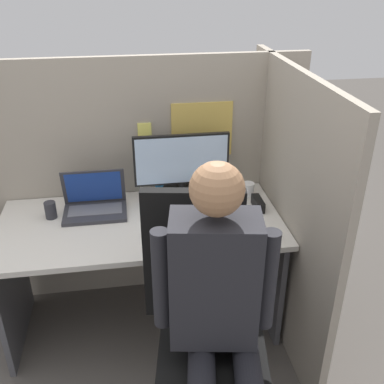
{
  "coord_description": "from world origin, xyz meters",
  "views": [
    {
      "loc": [
        -0.04,
        -1.72,
        1.97
      ],
      "look_at": [
        0.25,
        0.18,
        0.96
      ],
      "focal_mm": 42.0,
      "sensor_mm": 36.0,
      "label": 1
    }
  ],
  "objects_px": {
    "stapler": "(258,204)",
    "coffee_mug": "(248,189)",
    "paper_box": "(182,195)",
    "office_chair": "(203,319)",
    "monitor": "(182,163)",
    "carrot_toy": "(208,233)",
    "laptop": "(95,205)",
    "person": "(219,306)",
    "pen_cup": "(51,210)"
  },
  "relations": [
    {
      "from": "stapler",
      "to": "coffee_mug",
      "type": "distance_m",
      "value": 0.16
    },
    {
      "from": "paper_box",
      "to": "office_chair",
      "type": "distance_m",
      "value": 0.84
    },
    {
      "from": "monitor",
      "to": "carrot_toy",
      "type": "xyz_separation_m",
      "value": [
        0.08,
        -0.4,
        -0.21
      ]
    },
    {
      "from": "laptop",
      "to": "office_chair",
      "type": "relative_size",
      "value": 0.3
    },
    {
      "from": "coffee_mug",
      "to": "person",
      "type": "bearing_deg",
      "value": -111.03
    },
    {
      "from": "stapler",
      "to": "office_chair",
      "type": "bearing_deg",
      "value": -122.68
    },
    {
      "from": "person",
      "to": "pen_cup",
      "type": "distance_m",
      "value": 1.17
    },
    {
      "from": "paper_box",
      "to": "stapler",
      "type": "distance_m",
      "value": 0.44
    },
    {
      "from": "carrot_toy",
      "to": "pen_cup",
      "type": "relative_size",
      "value": 1.58
    },
    {
      "from": "carrot_toy",
      "to": "pen_cup",
      "type": "distance_m",
      "value": 0.86
    },
    {
      "from": "stapler",
      "to": "coffee_mug",
      "type": "height_order",
      "value": "coffee_mug"
    },
    {
      "from": "carrot_toy",
      "to": "pen_cup",
      "type": "bearing_deg",
      "value": 158.54
    },
    {
      "from": "office_chair",
      "to": "pen_cup",
      "type": "relative_size",
      "value": 12.08
    },
    {
      "from": "person",
      "to": "monitor",
      "type": "bearing_deg",
      "value": 90.64
    },
    {
      "from": "carrot_toy",
      "to": "person",
      "type": "relative_size",
      "value": 0.11
    },
    {
      "from": "paper_box",
      "to": "person",
      "type": "distance_m",
      "value": 0.99
    },
    {
      "from": "office_chair",
      "to": "pen_cup",
      "type": "xyz_separation_m",
      "value": [
        -0.71,
        0.74,
        0.19
      ]
    },
    {
      "from": "carrot_toy",
      "to": "pen_cup",
      "type": "height_order",
      "value": "pen_cup"
    },
    {
      "from": "carrot_toy",
      "to": "coffee_mug",
      "type": "xyz_separation_m",
      "value": [
        0.32,
        0.4,
        0.02
      ]
    },
    {
      "from": "monitor",
      "to": "carrot_toy",
      "type": "height_order",
      "value": "monitor"
    },
    {
      "from": "laptop",
      "to": "pen_cup",
      "type": "xyz_separation_m",
      "value": [
        -0.23,
        -0.03,
        -0.0
      ]
    },
    {
      "from": "person",
      "to": "carrot_toy",
      "type": "bearing_deg",
      "value": 83.7
    },
    {
      "from": "carrot_toy",
      "to": "office_chair",
      "type": "relative_size",
      "value": 0.13
    },
    {
      "from": "office_chair",
      "to": "person",
      "type": "height_order",
      "value": "person"
    },
    {
      "from": "monitor",
      "to": "laptop",
      "type": "relative_size",
      "value": 1.56
    },
    {
      "from": "person",
      "to": "office_chair",
      "type": "bearing_deg",
      "value": 99.6
    },
    {
      "from": "paper_box",
      "to": "laptop",
      "type": "height_order",
      "value": "laptop"
    },
    {
      "from": "laptop",
      "to": "pen_cup",
      "type": "height_order",
      "value": "laptop"
    },
    {
      "from": "office_chair",
      "to": "monitor",
      "type": "bearing_deg",
      "value": 88.76
    },
    {
      "from": "office_chair",
      "to": "paper_box",
      "type": "bearing_deg",
      "value": 88.75
    },
    {
      "from": "pen_cup",
      "to": "carrot_toy",
      "type": "bearing_deg",
      "value": -21.46
    },
    {
      "from": "monitor",
      "to": "carrot_toy",
      "type": "bearing_deg",
      "value": -79.17
    },
    {
      "from": "carrot_toy",
      "to": "stapler",
      "type": "bearing_deg",
      "value": 36.37
    },
    {
      "from": "carrot_toy",
      "to": "office_chair",
      "type": "height_order",
      "value": "office_chair"
    },
    {
      "from": "pen_cup",
      "to": "laptop",
      "type": "bearing_deg",
      "value": 6.25
    },
    {
      "from": "paper_box",
      "to": "laptop",
      "type": "xyz_separation_m",
      "value": [
        -0.49,
        -0.06,
        0.01
      ]
    },
    {
      "from": "stapler",
      "to": "person",
      "type": "distance_m",
      "value": 0.93
    },
    {
      "from": "monitor",
      "to": "coffee_mug",
      "type": "bearing_deg",
      "value": 0.53
    },
    {
      "from": "carrot_toy",
      "to": "pen_cup",
      "type": "xyz_separation_m",
      "value": [
        -0.8,
        0.32,
        0.02
      ]
    },
    {
      "from": "carrot_toy",
      "to": "person",
      "type": "distance_m",
      "value": 0.6
    },
    {
      "from": "office_chair",
      "to": "pen_cup",
      "type": "bearing_deg",
      "value": 133.87
    },
    {
      "from": "laptop",
      "to": "monitor",
      "type": "bearing_deg",
      "value": 6.79
    },
    {
      "from": "stapler",
      "to": "person",
      "type": "height_order",
      "value": "person"
    },
    {
      "from": "person",
      "to": "pen_cup",
      "type": "height_order",
      "value": "person"
    },
    {
      "from": "monitor",
      "to": "pen_cup",
      "type": "xyz_separation_m",
      "value": [
        -0.73,
        -0.08,
        -0.19
      ]
    },
    {
      "from": "monitor",
      "to": "pen_cup",
      "type": "relative_size",
      "value": 5.71
    },
    {
      "from": "laptop",
      "to": "coffee_mug",
      "type": "distance_m",
      "value": 0.89
    },
    {
      "from": "paper_box",
      "to": "carrot_toy",
      "type": "distance_m",
      "value": 0.41
    },
    {
      "from": "laptop",
      "to": "office_chair",
      "type": "height_order",
      "value": "office_chair"
    },
    {
      "from": "stapler",
      "to": "carrot_toy",
      "type": "relative_size",
      "value": 0.94
    }
  ]
}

